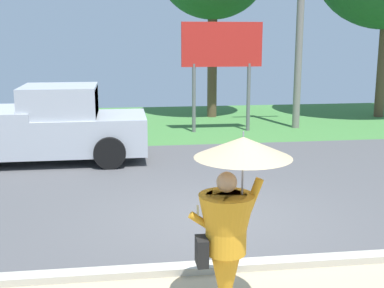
{
  "coord_description": "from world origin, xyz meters",
  "views": [
    {
      "loc": [
        -1.51,
        -8.27,
        3.1
      ],
      "look_at": [
        -0.22,
        1.0,
        1.1
      ],
      "focal_mm": 47.89,
      "sensor_mm": 36.0,
      "label": 1
    }
  ],
  "objects": [
    {
      "name": "utility_pole",
      "position": [
        4.36,
        8.25,
        3.8
      ],
      "size": [
        1.8,
        0.24,
        7.24
      ],
      "color": "gray",
      "rests_on": "ground_plane"
    },
    {
      "name": "roadside_billboard",
      "position": [
        1.71,
        7.96,
        2.55
      ],
      "size": [
        2.6,
        0.12,
        3.5
      ],
      "color": "slate",
      "rests_on": "ground_plane"
    },
    {
      "name": "monk_pedestrian",
      "position": [
        -0.39,
        -3.21,
        1.11
      ],
      "size": [
        1.09,
        1.03,
        2.13
      ],
      "rotation": [
        0.0,
        0.0,
        -0.15
      ],
      "color": "orange",
      "rests_on": "ground_plane"
    },
    {
      "name": "pickup_truck",
      "position": [
        -3.48,
        4.63,
        0.87
      ],
      "size": [
        5.2,
        2.28,
        1.88
      ],
      "rotation": [
        0.0,
        0.0,
        0.01
      ],
      "color": "#ADB2BA",
      "rests_on": "ground_plane"
    },
    {
      "name": "ground_plane",
      "position": [
        0.0,
        2.95,
        -0.05
      ],
      "size": [
        40.0,
        22.0,
        0.2
      ],
      "color": "#4C4C4F"
    }
  ]
}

